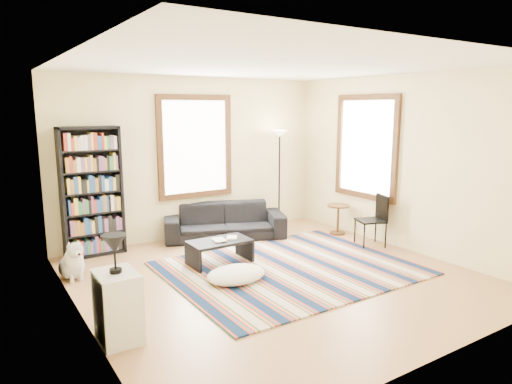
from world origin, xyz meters
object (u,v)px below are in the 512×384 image
folding_chair (371,221)px  floor_cushion (236,274)px  sofa (225,221)px  dog (71,259)px  bookshelf (92,192)px  floor_lamp (279,179)px  white_cabinet (118,306)px  coffee_table (220,252)px  side_table (338,219)px

folding_chair → floor_cushion: bearing=-155.4°
sofa → dog: bearing=-145.2°
bookshelf → floor_lamp: (3.42, -0.17, -0.07)m
dog → folding_chair: bearing=-21.4°
sofa → folding_chair: bearing=-21.6°
dog → floor_lamp: bearing=2.8°
floor_lamp → white_cabinet: (-3.89, -2.71, -0.58)m
folding_chair → white_cabinet: (-4.45, -0.88, -0.08)m
folding_chair → dog: (-4.50, 1.12, -0.16)m
floor_lamp → white_cabinet: 4.78m
folding_chair → coffee_table: bearing=-171.6°
coffee_table → sofa: bearing=58.1°
coffee_table → white_cabinet: bearing=-143.0°
bookshelf → dog: size_ratio=3.73×
bookshelf → folding_chair: 4.49m
bookshelf → dog: bookshelf is taller
floor_lamp → folding_chair: 1.98m
dog → bookshelf: bearing=52.0°
floor_lamp → dog: floor_lamp is taller
bookshelf → floor_cushion: bookshelf is taller
sofa → dog: size_ratio=3.89×
coffee_table → bookshelf: bearing=134.7°
bookshelf → coffee_table: (1.43, -1.45, -0.82)m
sofa → dog: 2.75m
bookshelf → side_table: 4.26m
side_table → white_cabinet: size_ratio=0.77×
floor_cushion → floor_lamp: size_ratio=0.44×
floor_lamp → white_cabinet: size_ratio=2.66×
bookshelf → floor_cushion: 2.69m
floor_cushion → side_table: size_ratio=1.50×
bookshelf → dog: (-0.52, -0.88, -0.73)m
sofa → dog: sofa is taller
sofa → floor_cushion: (-0.88, -1.92, -0.20)m
coffee_table → side_table: side_table is taller
floor_lamp → folding_chair: size_ratio=2.16×
floor_lamp → side_table: 1.34m
floor_lamp → side_table: floor_lamp is taller
bookshelf → side_table: bearing=-16.1°
sofa → folding_chair: (1.81, -1.73, 0.13)m
floor_cushion → folding_chair: 2.72m
white_cabinet → dog: bearing=91.8°
side_table → folding_chair: size_ratio=0.63×
bookshelf → white_cabinet: 2.99m
floor_cushion → white_cabinet: 1.90m
sofa → floor_cushion: sofa is taller
sofa → bookshelf: (-2.17, 0.27, 0.70)m
side_table → folding_chair: bearing=-93.4°
white_cabinet → dog: (-0.05, 2.00, -0.08)m
bookshelf → white_cabinet: size_ratio=2.86×
floor_cushion → side_table: side_table is taller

